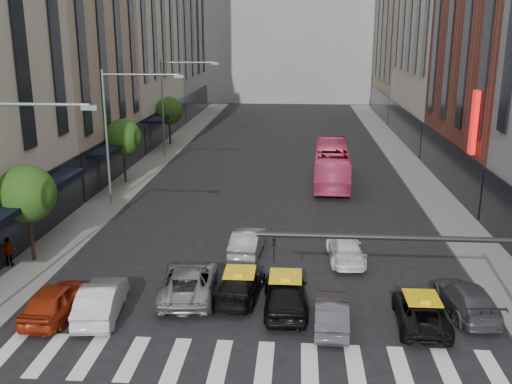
% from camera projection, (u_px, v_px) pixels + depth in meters
% --- Properties ---
extents(sidewalk_left, '(3.00, 96.00, 0.15)m').
position_uv_depth(sidewalk_left, '(143.00, 171.00, 48.54)').
color(sidewalk_left, slate).
rests_on(sidewalk_left, ground).
extents(sidewalk_right, '(3.00, 96.00, 0.15)m').
position_uv_depth(sidewalk_right, '(417.00, 176.00, 46.89)').
color(sidewalk_right, slate).
rests_on(sidewalk_right, ground).
extents(building_left_b, '(8.00, 16.00, 24.00)m').
position_uv_depth(building_left_b, '(58.00, 25.00, 43.82)').
color(building_left_b, tan).
rests_on(building_left_b, ground).
extents(building_left_d, '(8.00, 18.00, 30.00)m').
position_uv_depth(building_left_d, '(165.00, 6.00, 78.57)').
color(building_left_d, gray).
rests_on(building_left_d, ground).
extents(building_right_d, '(8.00, 18.00, 28.00)m').
position_uv_depth(building_right_d, '(415.00, 13.00, 76.40)').
color(building_right_d, tan).
rests_on(building_right_d, ground).
extents(tree_near, '(2.88, 2.88, 4.95)m').
position_uv_depth(tree_near, '(27.00, 194.00, 28.39)').
color(tree_near, black).
rests_on(tree_near, sidewalk_left).
extents(tree_mid, '(2.88, 2.88, 4.95)m').
position_uv_depth(tree_mid, '(123.00, 138.00, 43.76)').
color(tree_mid, black).
rests_on(tree_mid, sidewalk_left).
extents(tree_far, '(2.88, 2.88, 4.95)m').
position_uv_depth(tree_far, '(169.00, 111.00, 59.14)').
color(tree_far, black).
rests_on(tree_far, sidewalk_left).
extents(streetlamp_mid, '(5.38, 0.25, 9.00)m').
position_uv_depth(streetlamp_mid, '(120.00, 120.00, 37.27)').
color(streetlamp_mid, gray).
rests_on(streetlamp_mid, sidewalk_left).
extents(streetlamp_far, '(5.38, 0.25, 9.00)m').
position_uv_depth(streetlamp_far, '(172.00, 95.00, 52.64)').
color(streetlamp_far, gray).
rests_on(streetlamp_far, sidewalk_left).
extents(traffic_signal, '(10.10, 0.20, 6.00)m').
position_uv_depth(traffic_signal, '(509.00, 285.00, 16.20)').
color(traffic_signal, black).
rests_on(traffic_signal, ground).
extents(liberty_sign, '(0.30, 0.70, 4.00)m').
position_uv_depth(liberty_sign, '(474.00, 123.00, 35.62)').
color(liberty_sign, red).
rests_on(liberty_sign, ground).
extents(car_red, '(1.89, 4.27, 1.43)m').
position_uv_depth(car_red, '(56.00, 300.00, 23.58)').
color(car_red, maroon).
rests_on(car_red, ground).
extents(car_white_front, '(2.02, 4.50, 1.43)m').
position_uv_depth(car_white_front, '(101.00, 300.00, 23.62)').
color(car_white_front, '#B8B8B8').
rests_on(car_white_front, ground).
extents(car_silver, '(2.74, 5.28, 1.42)m').
position_uv_depth(car_silver, '(189.00, 282.00, 25.37)').
color(car_silver, gray).
rests_on(car_silver, ground).
extents(taxi_left, '(2.20, 4.45, 1.24)m').
position_uv_depth(taxi_left, '(240.00, 286.00, 25.17)').
color(taxi_left, black).
rests_on(taxi_left, ground).
extents(taxi_center, '(2.03, 4.61, 1.54)m').
position_uv_depth(taxi_center, '(285.00, 294.00, 24.06)').
color(taxi_center, black).
rests_on(taxi_center, ground).
extents(car_grey_mid, '(1.46, 3.80, 1.24)m').
position_uv_depth(car_grey_mid, '(332.00, 313.00, 22.69)').
color(car_grey_mid, '#3A3C41').
rests_on(car_grey_mid, ground).
extents(taxi_right, '(2.11, 4.28, 1.17)m').
position_uv_depth(taxi_right, '(421.00, 312.00, 22.89)').
color(taxi_right, black).
rests_on(taxi_right, ground).
extents(car_grey_curb, '(2.19, 4.57, 1.28)m').
position_uv_depth(car_grey_curb, '(467.00, 299.00, 23.88)').
color(car_grey_curb, '#404247').
rests_on(car_grey_curb, ground).
extents(car_row2_left, '(1.79, 4.30, 1.38)m').
position_uv_depth(car_row2_left, '(248.00, 242.00, 30.31)').
color(car_row2_left, '#97989C').
rests_on(car_row2_left, ground).
extents(car_row2_right, '(1.94, 4.32, 1.23)m').
position_uv_depth(car_row2_right, '(346.00, 250.00, 29.35)').
color(car_row2_right, white).
rests_on(car_row2_right, ground).
extents(bus, '(3.02, 11.04, 3.05)m').
position_uv_depth(bus, '(332.00, 164.00, 44.63)').
color(bus, '#E64373').
rests_on(bus, ground).
extents(pedestrian_far, '(0.92, 0.45, 1.52)m').
position_uv_depth(pedestrian_far, '(9.00, 252.00, 28.28)').
color(pedestrian_far, gray).
rests_on(pedestrian_far, sidewalk_left).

